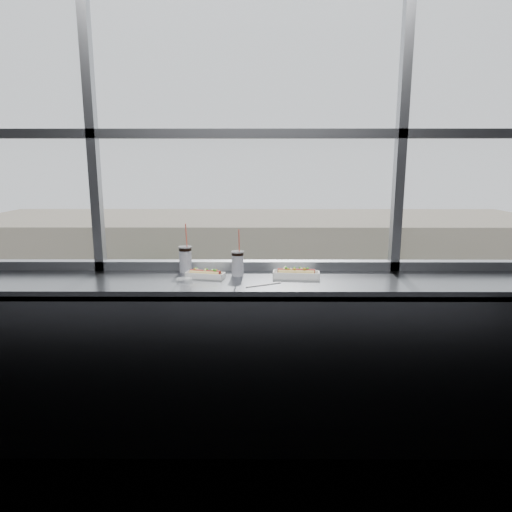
{
  "coord_description": "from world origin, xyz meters",
  "views": [
    {
      "loc": [
        0.07,
        -1.54,
        1.82
      ],
      "look_at": [
        0.06,
        1.23,
        1.25
      ],
      "focal_mm": 32.0,
      "sensor_mm": 36.0,
      "label": 1
    }
  ],
  "objects_px": {
    "soda_cup_left": "(185,258)",
    "tree_left": "(148,292)",
    "car_near_d": "(440,420)",
    "pedestrian_b": "(218,333)",
    "hotdog_tray_left": "(205,274)",
    "car_near_c": "(239,421)",
    "car_far_b": "(306,350)",
    "pedestrian_d": "(385,330)",
    "pedestrian_a": "(180,327)",
    "hotdog_tray_right": "(296,274)",
    "car_far_a": "(74,349)",
    "loose_straw": "(263,285)",
    "car_far_c": "(433,350)",
    "wrapper": "(184,279)",
    "soda_cup_right": "(238,262)",
    "pedestrian_c": "(332,335)",
    "tree_center": "(254,302)",
    "tree_right": "(402,299)"
  },
  "relations": [
    {
      "from": "pedestrian_d",
      "to": "pedestrian_a",
      "type": "height_order",
      "value": "pedestrian_d"
    },
    {
      "from": "pedestrian_b",
      "to": "car_near_c",
      "type": "bearing_deg",
      "value": -80.23
    },
    {
      "from": "car_near_d",
      "to": "tree_left",
      "type": "height_order",
      "value": "tree_left"
    },
    {
      "from": "hotdog_tray_left",
      "to": "car_near_d",
      "type": "relative_size",
      "value": 0.04
    },
    {
      "from": "car_far_b",
      "to": "car_near_c",
      "type": "distance_m",
      "value": 8.89
    },
    {
      "from": "hotdog_tray_right",
      "to": "pedestrian_c",
      "type": "bearing_deg",
      "value": 85.38
    },
    {
      "from": "wrapper",
      "to": "tree_center",
      "type": "height_order",
      "value": "wrapper"
    },
    {
      "from": "car_far_b",
      "to": "pedestrian_d",
      "type": "distance_m",
      "value": 7.09
    },
    {
      "from": "pedestrian_c",
      "to": "soda_cup_right",
      "type": "bearing_deg",
      "value": -11.03
    },
    {
      "from": "hotdog_tray_right",
      "to": "pedestrian_c",
      "type": "height_order",
      "value": "hotdog_tray_right"
    },
    {
      "from": "car_far_a",
      "to": "tree_left",
      "type": "relative_size",
      "value": 1.21
    },
    {
      "from": "pedestrian_b",
      "to": "pedestrian_d",
      "type": "distance_m",
      "value": 11.83
    },
    {
      "from": "car_near_c",
      "to": "pedestrian_a",
      "type": "relative_size",
      "value": 3.49
    },
    {
      "from": "hotdog_tray_left",
      "to": "wrapper",
      "type": "height_order",
      "value": "hotdog_tray_left"
    },
    {
      "from": "hotdog_tray_left",
      "to": "car_far_a",
      "type": "bearing_deg",
      "value": 128.06
    },
    {
      "from": "loose_straw",
      "to": "car_far_c",
      "type": "distance_m",
      "value": 28.93
    },
    {
      "from": "hotdog_tray_right",
      "to": "car_far_a",
      "type": "bearing_deg",
      "value": 121.71
    },
    {
      "from": "soda_cup_left",
      "to": "car_far_c",
      "type": "height_order",
      "value": "soda_cup_left"
    },
    {
      "from": "soda_cup_left",
      "to": "tree_left",
      "type": "bearing_deg",
      "value": 104.57
    },
    {
      "from": "car_near_c",
      "to": "tree_right",
      "type": "relative_size",
      "value": 1.31
    },
    {
      "from": "car_far_a",
      "to": "pedestrian_d",
      "type": "relative_size",
      "value": 3.11
    },
    {
      "from": "car_far_c",
      "to": "pedestrian_a",
      "type": "xyz_separation_m",
      "value": [
        -16.82,
        4.65,
        -0.26
      ]
    },
    {
      "from": "wrapper",
      "to": "car_far_b",
      "type": "distance_m",
      "value": 26.9
    },
    {
      "from": "hotdog_tray_right",
      "to": "pedestrian_b",
      "type": "distance_m",
      "value": 29.56
    },
    {
      "from": "soda_cup_right",
      "to": "car_far_b",
      "type": "height_order",
      "value": "soda_cup_right"
    },
    {
      "from": "loose_straw",
      "to": "car_near_d",
      "type": "height_order",
      "value": "loose_straw"
    },
    {
      "from": "car_near_d",
      "to": "pedestrian_b",
      "type": "height_order",
      "value": "car_near_d"
    },
    {
      "from": "car_far_c",
      "to": "pedestrian_a",
      "type": "bearing_deg",
      "value": 77.91
    },
    {
      "from": "hotdog_tray_right",
      "to": "soda_cup_left",
      "type": "height_order",
      "value": "soda_cup_left"
    },
    {
      "from": "tree_right",
      "to": "loose_straw",
      "type": "bearing_deg",
      "value": -109.75
    },
    {
      "from": "wrapper",
      "to": "car_far_c",
      "type": "distance_m",
      "value": 29.04
    },
    {
      "from": "hotdog_tray_left",
      "to": "car_far_c",
      "type": "bearing_deg",
      "value": 77.84
    },
    {
      "from": "wrapper",
      "to": "tree_right",
      "type": "height_order",
      "value": "wrapper"
    },
    {
      "from": "hotdog_tray_right",
      "to": "pedestrian_c",
      "type": "xyz_separation_m",
      "value": [
        4.91,
        27.15,
        -11.06
      ]
    },
    {
      "from": "hotdog_tray_left",
      "to": "tree_left",
      "type": "height_order",
      "value": "hotdog_tray_left"
    },
    {
      "from": "soda_cup_right",
      "to": "car_near_c",
      "type": "xyz_separation_m",
      "value": [
        -0.71,
        16.18,
        -11.06
      ]
    },
    {
      "from": "wrapper",
      "to": "car_far_b",
      "type": "xyz_separation_m",
      "value": [
        3.5,
        24.32,
        -10.94
      ]
    },
    {
      "from": "soda_cup_left",
      "to": "tree_left",
      "type": "xyz_separation_m",
      "value": [
        -7.3,
        28.08,
        -8.39
      ]
    },
    {
      "from": "car_far_a",
      "to": "tree_center",
      "type": "bearing_deg",
      "value": -77.21
    },
    {
      "from": "pedestrian_b",
      "to": "pedestrian_d",
      "type": "relative_size",
      "value": 0.99
    },
    {
      "from": "car_near_d",
      "to": "pedestrian_c",
      "type": "height_order",
      "value": "car_near_d"
    },
    {
      "from": "hotdog_tray_left",
      "to": "pedestrian_b",
      "type": "height_order",
      "value": "hotdog_tray_left"
    },
    {
      "from": "wrapper",
      "to": "tree_right",
      "type": "bearing_deg",
      "value": 69.31
    },
    {
      "from": "pedestrian_d",
      "to": "pedestrian_c",
      "type": "relative_size",
      "value": 1.05
    },
    {
      "from": "loose_straw",
      "to": "tree_center",
      "type": "xyz_separation_m",
      "value": [
        -0.32,
        28.41,
        -9.0
      ]
    },
    {
      "from": "soda_cup_right",
      "to": "car_far_a",
      "type": "bearing_deg",
      "value": 115.43
    },
    {
      "from": "pedestrian_a",
      "to": "tree_center",
      "type": "bearing_deg",
      "value": -6.82
    },
    {
      "from": "loose_straw",
      "to": "tree_left",
      "type": "bearing_deg",
      "value": 78.63
    },
    {
      "from": "soda_cup_right",
      "to": "pedestrian_c",
      "type": "distance_m",
      "value": 29.75
    },
    {
      "from": "tree_center",
      "to": "soda_cup_left",
      "type": "bearing_deg",
      "value": -90.4
    }
  ]
}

